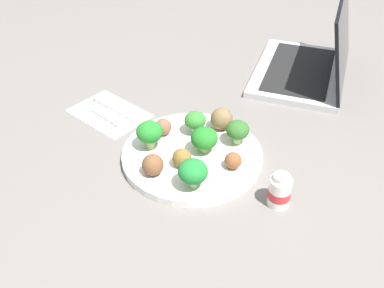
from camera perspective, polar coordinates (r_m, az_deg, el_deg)
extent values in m
plane|color=slate|center=(0.89, 0.00, -1.83)|extent=(4.00, 4.00, 0.00)
cylinder|color=white|center=(0.89, 0.00, -1.43)|extent=(0.28, 0.28, 0.02)
cylinder|color=#92C078|center=(0.80, 0.12, -5.08)|extent=(0.01, 0.01, 0.02)
ellipsoid|color=#207C30|center=(0.78, 0.12, -3.56)|extent=(0.05, 0.05, 0.04)
cylinder|color=#8FC681|center=(0.93, 0.41, 1.85)|extent=(0.02, 0.02, 0.01)
ellipsoid|color=#327C2E|center=(0.91, 0.41, 3.08)|extent=(0.05, 0.05, 0.04)
cylinder|color=#A3CF82|center=(0.90, 5.80, 0.53)|extent=(0.02, 0.02, 0.01)
ellipsoid|color=#2E6226|center=(0.89, 5.90, 1.81)|extent=(0.05, 0.05, 0.04)
cylinder|color=#94BE66|center=(0.88, 1.57, -0.64)|extent=(0.02, 0.02, 0.01)
ellipsoid|color=#227423|center=(0.86, 1.60, 0.75)|extent=(0.05, 0.05, 0.04)
cylinder|color=#A2BF71|center=(0.89, -5.39, 0.05)|extent=(0.02, 0.02, 0.02)
ellipsoid|color=#237B27|center=(0.87, -5.50, 1.55)|extent=(0.05, 0.05, 0.04)
sphere|color=brown|center=(0.82, -5.08, -2.69)|extent=(0.04, 0.04, 0.04)
sphere|color=brown|center=(0.93, 3.91, 3.23)|extent=(0.05, 0.05, 0.05)
sphere|color=brown|center=(0.84, 5.32, -2.14)|extent=(0.03, 0.03, 0.03)
sphere|color=brown|center=(0.84, -1.31, -1.79)|extent=(0.04, 0.04, 0.04)
sphere|color=brown|center=(0.92, -3.75, 2.22)|extent=(0.04, 0.04, 0.04)
cube|color=white|center=(1.04, -10.66, 3.96)|extent=(0.18, 0.13, 0.01)
cube|color=silver|center=(1.01, -10.94, 3.44)|extent=(0.09, 0.02, 0.01)
cube|color=silver|center=(1.06, -12.90, 4.69)|extent=(0.03, 0.03, 0.01)
cube|color=white|center=(1.02, -8.95, 4.07)|extent=(0.09, 0.02, 0.01)
cube|color=silver|center=(1.07, -11.48, 5.47)|extent=(0.06, 0.02, 0.01)
cylinder|color=white|center=(0.79, 11.22, -6.09)|extent=(0.04, 0.04, 0.06)
cylinder|color=red|center=(0.79, 11.19, -6.24)|extent=(0.04, 0.04, 0.02)
cylinder|color=silver|center=(0.77, 11.51, -4.29)|extent=(0.03, 0.03, 0.01)
cube|color=silver|center=(1.21, 13.63, 8.99)|extent=(0.31, 0.37, 0.02)
cube|color=black|center=(1.20, 13.70, 9.35)|extent=(0.24, 0.32, 0.00)
cube|color=black|center=(1.16, 18.85, 12.67)|extent=(0.14, 0.31, 0.20)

